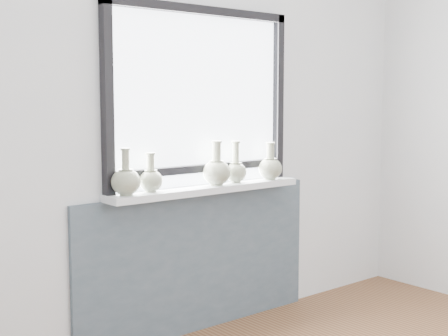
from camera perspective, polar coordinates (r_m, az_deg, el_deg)
back_wall at (r=3.74m, az=-2.53°, el=4.61°), size 3.60×0.02×2.60m
apron_panel at (r=3.85m, az=-2.19°, el=-8.47°), size 1.70×0.03×0.86m
windowsill at (r=3.70m, az=-1.57°, el=-1.94°), size 1.32×0.18×0.04m
window at (r=3.71m, az=-2.19°, el=6.77°), size 1.30×0.06×1.05m
vase_a at (r=3.36m, az=-8.97°, el=-1.11°), size 0.16×0.16×0.25m
vase_b at (r=3.47m, az=-6.71°, el=-1.00°), size 0.13×0.13×0.22m
vase_c at (r=3.71m, az=-0.68°, el=-0.24°), size 0.17×0.17×0.27m
vase_d at (r=3.83m, az=1.09°, el=-0.20°), size 0.13×0.13×0.26m
vase_e at (r=3.99m, az=4.25°, el=0.10°), size 0.15×0.15×0.24m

